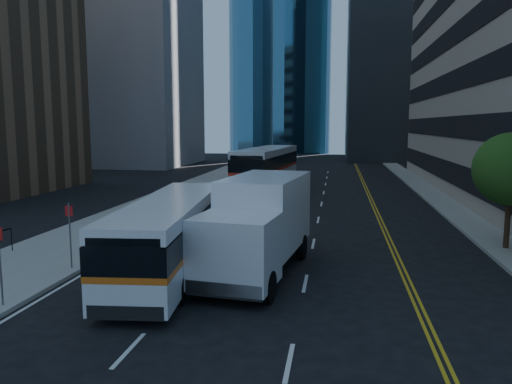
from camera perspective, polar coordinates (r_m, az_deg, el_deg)
ground at (r=16.16m, az=3.38°, el=-12.46°), size 160.00×160.00×0.00m
sidewalk_west at (r=42.22m, az=-7.38°, el=0.17°), size 5.00×90.00×0.15m
sidewalk_east at (r=41.16m, az=19.62°, el=-0.41°), size 2.00×90.00×0.15m
midrise_west at (r=74.27m, az=-14.97°, el=16.70°), size 18.00×18.00×35.00m
street_tree at (r=24.36m, az=27.12°, el=2.32°), size 3.20×3.20×5.10m
bus_front at (r=19.05m, az=-9.68°, el=-4.65°), size 3.39×11.04×2.80m
bus_rear at (r=44.82m, az=1.25°, el=3.02°), size 4.26×13.78×3.50m
box_truck at (r=18.60m, az=0.28°, el=-3.70°), size 3.48×7.76×3.59m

